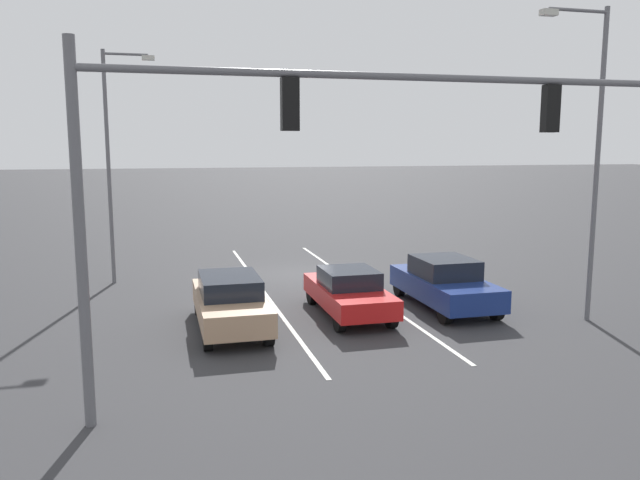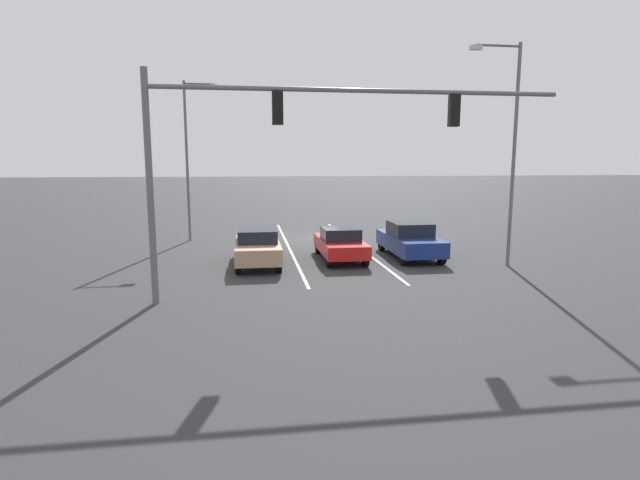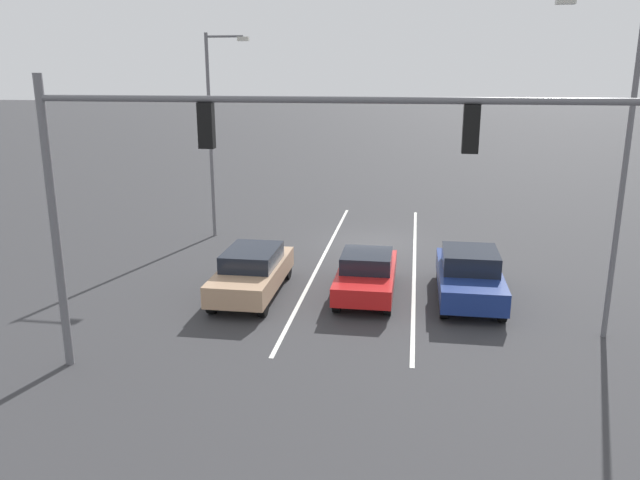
{
  "view_description": "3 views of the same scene",
  "coord_description": "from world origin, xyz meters",
  "px_view_note": "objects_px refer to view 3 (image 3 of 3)",
  "views": [
    {
      "loc": [
        5.14,
        23.46,
        4.99
      ],
      "look_at": [
        0.44,
        5.46,
        2.17
      ],
      "focal_mm": 35.0,
      "sensor_mm": 36.0,
      "label": 1
    },
    {
      "loc": [
        3.66,
        27.12,
        4.18
      ],
      "look_at": [
        0.81,
        7.38,
        1.05
      ],
      "focal_mm": 28.0,
      "sensor_mm": 36.0,
      "label": 2
    },
    {
      "loc": [
        -1.6,
        24.84,
        6.83
      ],
      "look_at": [
        1.0,
        7.85,
        2.17
      ],
      "focal_mm": 35.0,
      "sensor_mm": 36.0,
      "label": 3
    }
  ],
  "objects_px": {
    "traffic_signal_gantry": "(214,160)",
    "street_lamp_left_shoulder": "(618,149)",
    "car_red_midlane_front": "(367,273)",
    "car_navy_leftlane_front": "(469,275)",
    "car_tan_rightlane_front": "(252,271)",
    "street_lamp_right_shoulder": "(214,124)"
  },
  "relations": [
    {
      "from": "car_navy_leftlane_front",
      "to": "traffic_signal_gantry",
      "type": "height_order",
      "value": "traffic_signal_gantry"
    },
    {
      "from": "car_tan_rightlane_front",
      "to": "street_lamp_left_shoulder",
      "type": "bearing_deg",
      "value": 169.95
    },
    {
      "from": "car_red_midlane_front",
      "to": "street_lamp_left_shoulder",
      "type": "relative_size",
      "value": 0.5
    },
    {
      "from": "car_red_midlane_front",
      "to": "traffic_signal_gantry",
      "type": "relative_size",
      "value": 0.34
    },
    {
      "from": "traffic_signal_gantry",
      "to": "street_lamp_left_shoulder",
      "type": "relative_size",
      "value": 1.44
    },
    {
      "from": "car_navy_leftlane_front",
      "to": "car_tan_rightlane_front",
      "type": "height_order",
      "value": "car_navy_leftlane_front"
    },
    {
      "from": "car_tan_rightlane_front",
      "to": "car_red_midlane_front",
      "type": "height_order",
      "value": "car_tan_rightlane_front"
    },
    {
      "from": "car_navy_leftlane_front",
      "to": "street_lamp_left_shoulder",
      "type": "distance_m",
      "value": 5.78
    },
    {
      "from": "street_lamp_right_shoulder",
      "to": "car_tan_rightlane_front",
      "type": "bearing_deg",
      "value": 115.58
    },
    {
      "from": "car_navy_leftlane_front",
      "to": "car_red_midlane_front",
      "type": "relative_size",
      "value": 1.06
    },
    {
      "from": "car_navy_leftlane_front",
      "to": "traffic_signal_gantry",
      "type": "bearing_deg",
      "value": 45.09
    },
    {
      "from": "car_navy_leftlane_front",
      "to": "street_lamp_left_shoulder",
      "type": "relative_size",
      "value": 0.52
    },
    {
      "from": "car_tan_rightlane_front",
      "to": "street_lamp_right_shoulder",
      "type": "xyz_separation_m",
      "value": [
        3.3,
        -6.88,
        3.98
      ]
    },
    {
      "from": "street_lamp_right_shoulder",
      "to": "street_lamp_left_shoulder",
      "type": "relative_size",
      "value": 0.96
    },
    {
      "from": "car_tan_rightlane_front",
      "to": "car_red_midlane_front",
      "type": "bearing_deg",
      "value": -171.86
    },
    {
      "from": "traffic_signal_gantry",
      "to": "street_lamp_right_shoulder",
      "type": "relative_size",
      "value": 1.51
    },
    {
      "from": "car_navy_leftlane_front",
      "to": "street_lamp_left_shoulder",
      "type": "bearing_deg",
      "value": 142.72
    },
    {
      "from": "traffic_signal_gantry",
      "to": "street_lamp_left_shoulder",
      "type": "xyz_separation_m",
      "value": [
        -9.15,
        -3.63,
        -0.02
      ]
    },
    {
      "from": "street_lamp_right_shoulder",
      "to": "street_lamp_left_shoulder",
      "type": "xyz_separation_m",
      "value": [
        -13.15,
        8.63,
        0.23
      ]
    },
    {
      "from": "car_tan_rightlane_front",
      "to": "street_lamp_right_shoulder",
      "type": "relative_size",
      "value": 0.55
    },
    {
      "from": "car_tan_rightlane_front",
      "to": "car_navy_leftlane_front",
      "type": "bearing_deg",
      "value": -174.49
    },
    {
      "from": "car_red_midlane_front",
      "to": "street_lamp_right_shoulder",
      "type": "xyz_separation_m",
      "value": [
        6.85,
        -6.38,
        4.04
      ]
    }
  ]
}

